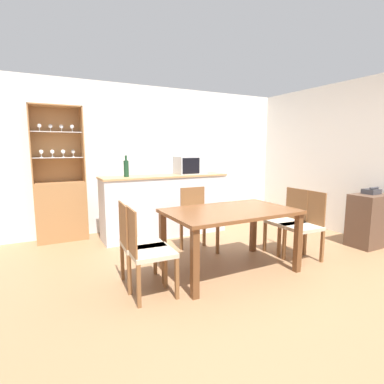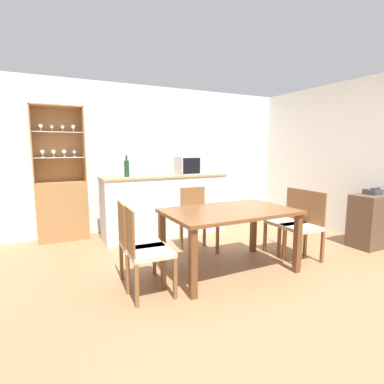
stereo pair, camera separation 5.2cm
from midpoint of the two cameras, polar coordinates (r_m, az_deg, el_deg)
ground_plane at (r=3.63m, az=9.58°, el=-15.39°), size 18.00×18.00×0.00m
wall_back at (r=5.64m, az=-6.57°, el=6.47°), size 6.80×0.06×2.55m
wall_right at (r=5.47m, az=30.02°, el=5.35°), size 0.06×4.60×2.55m
kitchen_counter at (r=5.04m, az=-5.40°, el=-2.52°), size 2.11×0.53×1.02m
display_cabinet at (r=5.15m, az=-23.98°, el=-1.59°), size 0.75×0.32×2.09m
dining_table at (r=3.55m, az=6.84°, el=-4.87°), size 1.50×0.93×0.74m
dining_chair_head_far at (r=4.25m, az=0.72°, el=-5.25°), size 0.42×0.42×0.90m
dining_chair_side_right_near at (r=4.19m, az=20.18°, el=-5.98°), size 0.44×0.44×0.90m
dining_chair_side_left_near at (r=3.02m, az=-9.03°, el=-11.10°), size 0.44×0.44×0.90m
dining_chair_side_left_far at (r=3.27m, az=-10.64°, el=-9.59°), size 0.45×0.45×0.90m
dining_chair_side_right_far at (r=4.37m, az=17.45°, el=-5.25°), size 0.42×0.42×0.90m
microwave at (r=5.17m, az=-0.70°, el=5.13°), size 0.49×0.36×0.30m
wine_bottle at (r=4.72m, az=-12.73°, el=4.44°), size 0.08×0.08×0.33m
side_cabinet at (r=5.17m, az=30.32°, el=-4.69°), size 0.54×0.39×0.78m
telephone at (r=5.17m, az=30.74°, el=0.12°), size 0.21×0.19×0.11m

